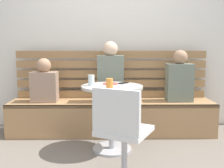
# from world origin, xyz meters

# --- Properties ---
(back_wall) EXTENTS (5.20, 0.10, 2.90)m
(back_wall) POSITION_xyz_m (0.00, 1.64, 1.45)
(back_wall) COLOR silver
(back_wall) RESTS_ON ground
(booth_bench) EXTENTS (2.70, 0.52, 0.44)m
(booth_bench) POSITION_xyz_m (0.00, 1.20, 0.22)
(booth_bench) COLOR #A87C51
(booth_bench) RESTS_ON ground
(booth_backrest) EXTENTS (2.65, 0.04, 0.66)m
(booth_backrest) POSITION_xyz_m (0.00, 1.44, 0.78)
(booth_backrest) COLOR #9A7249
(booth_backrest) RESTS_ON booth_bench
(cafe_table) EXTENTS (0.68, 0.68, 0.74)m
(cafe_table) POSITION_xyz_m (0.00, 0.60, 0.52)
(cafe_table) COLOR #ADADB2
(cafe_table) RESTS_ON ground
(white_chair) EXTENTS (0.54, 0.54, 0.85)m
(white_chair) POSITION_xyz_m (0.07, -0.20, 0.46)
(white_chair) COLOR #ADADB2
(white_chair) RESTS_ON ground
(person_adult) EXTENTS (0.34, 0.22, 0.79)m
(person_adult) POSITION_xyz_m (-0.01, 1.17, 0.80)
(person_adult) COLOR slate
(person_adult) RESTS_ON booth_bench
(person_child_left) EXTENTS (0.34, 0.22, 0.57)m
(person_child_left) POSITION_xyz_m (-0.88, 1.18, 0.69)
(person_child_left) COLOR #9E7F6B
(person_child_left) RESTS_ON booth_bench
(person_child_middle) EXTENTS (0.34, 0.22, 0.68)m
(person_child_middle) POSITION_xyz_m (0.90, 1.21, 0.74)
(person_child_middle) COLOR slate
(person_child_middle) RESTS_ON booth_bench
(cup_glass_tall) EXTENTS (0.07, 0.07, 0.12)m
(cup_glass_tall) POSITION_xyz_m (-0.23, 0.60, 0.80)
(cup_glass_tall) COLOR silver
(cup_glass_tall) RESTS_ON cafe_table
(cup_tumbler_orange) EXTENTS (0.07, 0.07, 0.10)m
(cup_tumbler_orange) POSITION_xyz_m (-0.03, 0.45, 0.79)
(cup_tumbler_orange) COLOR orange
(cup_tumbler_orange) RESTS_ON cafe_table
(plate_small) EXTENTS (0.17, 0.17, 0.01)m
(plate_small) POSITION_xyz_m (-0.02, 0.72, 0.75)
(plate_small) COLOR #DB4C42
(plate_small) RESTS_ON cafe_table
(phone_on_table) EXTENTS (0.14, 0.15, 0.01)m
(phone_on_table) POSITION_xyz_m (0.13, 0.78, 0.74)
(phone_on_table) COLOR black
(phone_on_table) RESTS_ON cafe_table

